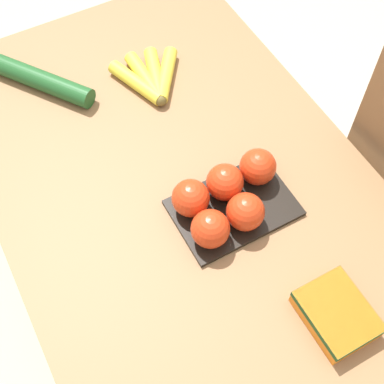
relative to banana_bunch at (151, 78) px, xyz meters
The scene contains 6 objects.
ground_plane 0.83m from the banana_bunch, 12.08° to the right, with size 12.00×12.00×0.00m, color #B7A88E.
dining_table 0.37m from the banana_bunch, 12.08° to the right, with size 1.37×0.79×0.73m.
banana_bunch is the anchor object (origin of this frame).
tomato_pack 0.40m from the banana_bunch, ahead, with size 0.17×0.25×0.09m.
carrot_bag 0.71m from the banana_bunch, ahead, with size 0.14×0.11×0.04m.
cucumber_near 0.26m from the banana_bunch, 115.37° to the right, with size 0.25×0.20×0.05m.
Camera 1 is at (0.52, -0.29, 1.71)m, focal length 50.00 mm.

